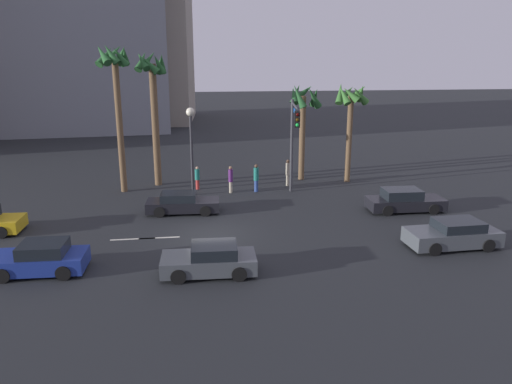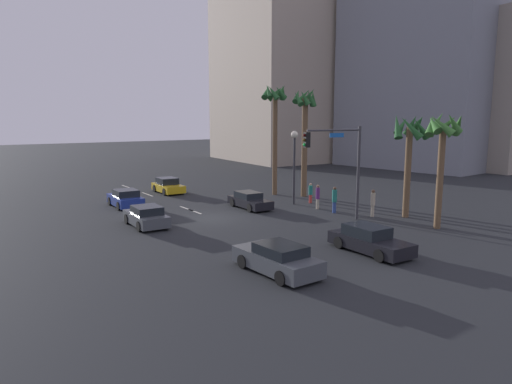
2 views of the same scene
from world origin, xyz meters
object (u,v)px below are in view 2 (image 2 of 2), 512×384
(car_5, at_px, (369,240))
(palm_tree_1, at_px, (409,140))
(car_0, at_px, (146,217))
(streetlamp, at_px, (294,153))
(pedestrian_3, at_px, (318,196))
(pedestrian_0, at_px, (335,199))
(car_1, at_px, (168,186))
(pedestrian_2, at_px, (311,193))
(palm_tree_2, at_px, (305,118))
(palm_tree_3, at_px, (275,110))
(building_1, at_px, (420,71))
(building_3, at_px, (272,59))
(car_3, at_px, (125,199))
(building_0, at_px, (501,95))
(car_4, at_px, (277,259))
(palm_tree_0, at_px, (442,138))
(car_2, at_px, (250,201))
(traffic_signal, at_px, (341,158))
(pedestrian_1, at_px, (373,202))

(car_5, xyz_separation_m, palm_tree_1, (-4.36, 8.53, 4.74))
(car_0, xyz_separation_m, streetlamp, (-0.61, 12.56, 3.51))
(streetlamp, xyz_separation_m, pedestrian_3, (2.57, 0.25, -3.12))
(pedestrian_3, bearing_deg, pedestrian_0, 1.47)
(car_1, xyz_separation_m, pedestrian_3, (13.67, 6.23, 0.37))
(car_5, bearing_deg, car_1, -178.18)
(car_0, distance_m, pedestrian_2, 14.06)
(palm_tree_2, distance_m, palm_tree_3, 2.81)
(car_1, height_order, building_1, building_1)
(building_1, xyz_separation_m, building_3, (-20.87, -10.14, 3.04))
(palm_tree_2, height_order, building_1, building_1)
(car_3, height_order, building_0, building_0)
(building_3, bearing_deg, car_0, -41.44)
(car_0, distance_m, pedestrian_0, 13.39)
(palm_tree_3, bearing_deg, building_0, 92.17)
(car_4, height_order, palm_tree_0, palm_tree_0)
(building_1, bearing_deg, car_2, -76.23)
(building_3, bearing_deg, traffic_signal, -26.50)
(palm_tree_3, distance_m, building_1, 32.62)
(traffic_signal, bearing_deg, palm_tree_2, 153.52)
(traffic_signal, height_order, building_1, building_1)
(palm_tree_3, bearing_deg, building_1, 104.70)
(car_0, relative_size, pedestrian_3, 2.19)
(pedestrian_3, bearing_deg, car_1, -155.50)
(pedestrian_1, height_order, building_3, building_3)
(traffic_signal, relative_size, palm_tree_2, 0.66)
(traffic_signal, bearing_deg, car_2, -161.26)
(pedestrian_2, bearing_deg, palm_tree_3, 178.49)
(car_3, height_order, traffic_signal, traffic_signal)
(car_3, distance_m, building_1, 46.39)
(car_2, bearing_deg, car_1, -168.20)
(car_0, relative_size, palm_tree_1, 0.57)
(building_3, bearing_deg, car_4, -31.81)
(car_4, xyz_separation_m, palm_tree_2, (-15.01, 14.20, 6.21))
(pedestrian_1, relative_size, palm_tree_0, 0.26)
(building_0, height_order, building_1, building_1)
(car_5, relative_size, palm_tree_1, 0.64)
(building_3, bearing_deg, building_1, 30.07)
(streetlamp, bearing_deg, building_3, 146.29)
(car_5, distance_m, building_1, 47.43)
(car_4, distance_m, car_5, 5.83)
(building_0, relative_size, building_1, 0.76)
(pedestrian_3, xyz_separation_m, palm_tree_3, (-7.34, 1.38, 6.51))
(car_2, bearing_deg, building_3, 141.50)
(palm_tree_0, xyz_separation_m, palm_tree_3, (-16.23, -0.62, 1.87))
(car_3, height_order, palm_tree_1, palm_tree_1)
(building_0, distance_m, building_3, 34.22)
(pedestrian_0, relative_size, building_0, 0.10)
(car_5, bearing_deg, pedestrian_1, 130.42)
(car_5, relative_size, pedestrian_3, 2.46)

